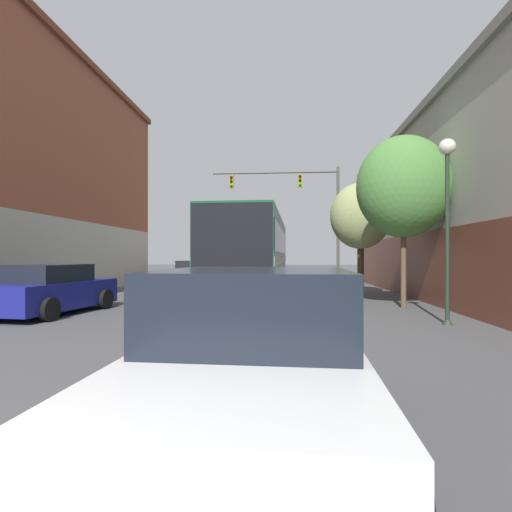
{
  "coord_description": "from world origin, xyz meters",
  "views": [
    {
      "loc": [
        2.52,
        -0.44,
        1.64
      ],
      "look_at": [
        1.41,
        14.3,
        1.66
      ],
      "focal_mm": 28.0,
      "sensor_mm": 36.0,
      "label": 1
    }
  ],
  "objects_px": {
    "hatchback_foreground": "(254,363)",
    "street_lamp": "(447,201)",
    "street_tree_near": "(403,187)",
    "bus": "(253,252)",
    "parked_car_left_near": "(51,290)",
    "traffic_signal_gantry": "(302,200)",
    "parked_car_left_mid": "(192,271)",
    "street_tree_far": "(361,216)"
  },
  "relations": [
    {
      "from": "traffic_signal_gantry",
      "to": "street_tree_far",
      "type": "bearing_deg",
      "value": -75.12
    },
    {
      "from": "street_lamp",
      "to": "traffic_signal_gantry",
      "type": "bearing_deg",
      "value": 100.87
    },
    {
      "from": "street_lamp",
      "to": "street_tree_far",
      "type": "bearing_deg",
      "value": 96.2
    },
    {
      "from": "hatchback_foreground",
      "to": "traffic_signal_gantry",
      "type": "bearing_deg",
      "value": -1.18
    },
    {
      "from": "bus",
      "to": "street_tree_near",
      "type": "xyz_separation_m",
      "value": [
        5.14,
        -3.74,
        2.03
      ]
    },
    {
      "from": "street_tree_near",
      "to": "street_tree_far",
      "type": "xyz_separation_m",
      "value": [
        -0.64,
        3.87,
        -0.54
      ]
    },
    {
      "from": "hatchback_foreground",
      "to": "street_lamp",
      "type": "height_order",
      "value": "street_lamp"
    },
    {
      "from": "parked_car_left_near",
      "to": "street_tree_far",
      "type": "xyz_separation_m",
      "value": [
        9.8,
        5.99,
        2.64
      ]
    },
    {
      "from": "street_lamp",
      "to": "street_tree_near",
      "type": "relative_size",
      "value": 0.81
    },
    {
      "from": "hatchback_foreground",
      "to": "bus",
      "type": "bearing_deg",
      "value": 7.01
    },
    {
      "from": "hatchback_foreground",
      "to": "street_tree_near",
      "type": "bearing_deg",
      "value": -20.49
    },
    {
      "from": "parked_car_left_near",
      "to": "street_tree_far",
      "type": "height_order",
      "value": "street_tree_far"
    },
    {
      "from": "parked_car_left_mid",
      "to": "street_tree_far",
      "type": "xyz_separation_m",
      "value": [
        9.41,
        -9.59,
        2.66
      ]
    },
    {
      "from": "bus",
      "to": "street_tree_near",
      "type": "bearing_deg",
      "value": -124.48
    },
    {
      "from": "street_tree_near",
      "to": "street_tree_far",
      "type": "distance_m",
      "value": 3.96
    },
    {
      "from": "parked_car_left_mid",
      "to": "street_lamp",
      "type": "xyz_separation_m",
      "value": [
        10.17,
        -16.61,
        2.32
      ]
    },
    {
      "from": "parked_car_left_near",
      "to": "street_tree_far",
      "type": "bearing_deg",
      "value": -51.73
    },
    {
      "from": "traffic_signal_gantry",
      "to": "street_tree_near",
      "type": "relative_size",
      "value": 1.43
    },
    {
      "from": "traffic_signal_gantry",
      "to": "street_lamp",
      "type": "xyz_separation_m",
      "value": [
        2.88,
        -14.98,
        -2.19
      ]
    },
    {
      "from": "hatchback_foreground",
      "to": "street_tree_near",
      "type": "height_order",
      "value": "street_tree_near"
    },
    {
      "from": "bus",
      "to": "parked_car_left_near",
      "type": "distance_m",
      "value": 7.99
    },
    {
      "from": "street_lamp",
      "to": "parked_car_left_mid",
      "type": "bearing_deg",
      "value": 121.48
    },
    {
      "from": "bus",
      "to": "parked_car_left_near",
      "type": "bearing_deg",
      "value": 139.5
    },
    {
      "from": "hatchback_foreground",
      "to": "parked_car_left_near",
      "type": "height_order",
      "value": "hatchback_foreground"
    },
    {
      "from": "parked_car_left_near",
      "to": "parked_car_left_mid",
      "type": "relative_size",
      "value": 0.94
    },
    {
      "from": "parked_car_left_near",
      "to": "traffic_signal_gantry",
      "type": "bearing_deg",
      "value": -22.03
    },
    {
      "from": "bus",
      "to": "street_lamp",
      "type": "bearing_deg",
      "value": -141.04
    },
    {
      "from": "street_tree_far",
      "to": "street_lamp",
      "type": "bearing_deg",
      "value": -83.8
    },
    {
      "from": "traffic_signal_gantry",
      "to": "street_tree_near",
      "type": "height_order",
      "value": "traffic_signal_gantry"
    },
    {
      "from": "hatchback_foreground",
      "to": "traffic_signal_gantry",
      "type": "xyz_separation_m",
      "value": [
        1.26,
        21.42,
        4.44
      ]
    },
    {
      "from": "parked_car_left_near",
      "to": "street_lamp",
      "type": "height_order",
      "value": "street_lamp"
    },
    {
      "from": "bus",
      "to": "parked_car_left_mid",
      "type": "relative_size",
      "value": 2.51
    },
    {
      "from": "bus",
      "to": "hatchback_foreground",
      "type": "distance_m",
      "value": 13.43
    },
    {
      "from": "bus",
      "to": "hatchback_foreground",
      "type": "relative_size",
      "value": 2.88
    },
    {
      "from": "bus",
      "to": "street_tree_far",
      "type": "height_order",
      "value": "street_tree_far"
    },
    {
      "from": "bus",
      "to": "street_tree_near",
      "type": "height_order",
      "value": "street_tree_near"
    },
    {
      "from": "street_lamp",
      "to": "bus",
      "type": "bearing_deg",
      "value": 127.35
    },
    {
      "from": "traffic_signal_gantry",
      "to": "parked_car_left_near",
      "type": "bearing_deg",
      "value": -118.86
    },
    {
      "from": "parked_car_left_near",
      "to": "hatchback_foreground",
      "type": "bearing_deg",
      "value": -132.46
    },
    {
      "from": "hatchback_foreground",
      "to": "street_lamp",
      "type": "relative_size",
      "value": 0.87
    },
    {
      "from": "bus",
      "to": "traffic_signal_gantry",
      "type": "height_order",
      "value": "traffic_signal_gantry"
    },
    {
      "from": "hatchback_foreground",
      "to": "street_tree_far",
      "type": "distance_m",
      "value": 14.12
    }
  ]
}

